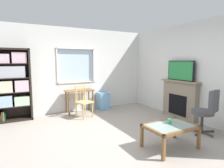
# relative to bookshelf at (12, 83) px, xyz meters

# --- Properties ---
(ground) EXTENTS (5.87, 6.01, 0.02)m
(ground) POSITION_rel_bookshelf_xyz_m (1.84, -2.26, -1.04)
(ground) COLOR #9E9389
(wall_back_with_window) EXTENTS (4.87, 0.15, 2.66)m
(wall_back_with_window) POSITION_rel_bookshelf_xyz_m (1.84, 0.24, 0.29)
(wall_back_with_window) COLOR silver
(wall_back_with_window) RESTS_ON ground
(wall_right) EXTENTS (0.12, 5.21, 2.66)m
(wall_right) POSITION_rel_bookshelf_xyz_m (4.33, -2.26, 0.30)
(wall_right) COLOR silver
(wall_right) RESTS_ON ground
(bookshelf) EXTENTS (0.90, 0.38, 1.96)m
(bookshelf) POSITION_rel_bookshelf_xyz_m (0.00, 0.00, 0.00)
(bookshelf) COLOR black
(bookshelf) RESTS_ON ground
(desk_under_window) EXTENTS (0.86, 0.43, 0.72)m
(desk_under_window) POSITION_rel_bookshelf_xyz_m (1.83, -0.11, -0.44)
(desk_under_window) COLOR brown
(desk_under_window) RESTS_ON ground
(wooden_chair) EXTENTS (0.53, 0.52, 0.90)m
(wooden_chair) POSITION_rel_bookshelf_xyz_m (1.78, -0.62, -0.57)
(wooden_chair) COLOR tan
(wooden_chair) RESTS_ON ground
(plastic_drawer_unit) EXTENTS (0.35, 0.40, 0.57)m
(plastic_drawer_unit) POSITION_rel_bookshelf_xyz_m (2.67, -0.06, -0.75)
(plastic_drawer_unit) COLOR #72ADDB
(plastic_drawer_unit) RESTS_ON ground
(fireplace) EXTENTS (0.26, 1.23, 1.08)m
(fireplace) POSITION_rel_bookshelf_xyz_m (4.18, -1.98, -0.49)
(fireplace) COLOR gray
(fireplace) RESTS_ON ground
(tv) EXTENTS (0.06, 0.89, 0.55)m
(tv) POSITION_rel_bookshelf_xyz_m (4.16, -1.98, 0.33)
(tv) COLOR black
(tv) RESTS_ON fireplace
(office_chair) EXTENTS (0.58, 0.57, 1.00)m
(office_chair) POSITION_rel_bookshelf_xyz_m (3.74, -3.13, -0.47)
(office_chair) COLOR #4C4C51
(office_chair) RESTS_ON ground
(coffee_table) EXTENTS (0.92, 0.63, 0.44)m
(coffee_table) POSITION_rel_bookshelf_xyz_m (2.53, -3.24, -0.65)
(coffee_table) COLOR #8C9E99
(coffee_table) RESTS_ON ground
(sippy_cup) EXTENTS (0.07, 0.07, 0.09)m
(sippy_cup) POSITION_rel_bookshelf_xyz_m (2.58, -3.17, -0.54)
(sippy_cup) COLOR #33B770
(sippy_cup) RESTS_ON coffee_table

